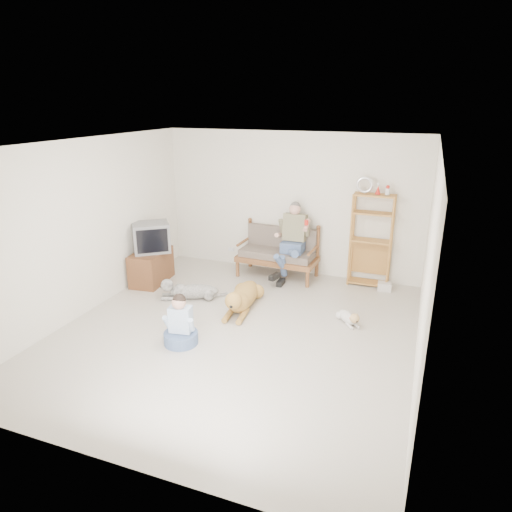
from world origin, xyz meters
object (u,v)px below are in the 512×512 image
at_px(etagere, 371,239).
at_px(tv_stand, 151,267).
at_px(golden_retriever, 242,298).
at_px(loveseat, 278,251).

height_order(etagere, tv_stand, etagere).
distance_m(etagere, golden_retriever, 2.59).
distance_m(tv_stand, golden_retriever, 2.07).
distance_m(etagere, tv_stand, 4.04).
height_order(loveseat, etagere, etagere).
bearing_deg(etagere, golden_retriever, -135.30).
distance_m(loveseat, etagere, 1.74).
bearing_deg(tv_stand, etagere, 13.07).
bearing_deg(golden_retriever, etagere, 38.70).
height_order(loveseat, tv_stand, loveseat).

